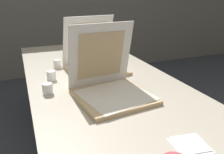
{
  "coord_description": "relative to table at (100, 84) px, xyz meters",
  "views": [
    {
      "loc": [
        -0.47,
        -0.78,
        1.27
      ],
      "look_at": [
        0.02,
        0.44,
        0.79
      ],
      "focal_mm": 37.89,
      "sensor_mm": 36.0,
      "label": 1
    }
  ],
  "objects": [
    {
      "name": "napkin_pile",
      "position": [
        0.08,
        -0.81,
        0.05
      ],
      "size": [
        0.14,
        0.14,
        0.01
      ],
      "color": "white",
      "rests_on": "table"
    },
    {
      "name": "cup_white_mid",
      "position": [
        -0.3,
        0.08,
        0.07
      ],
      "size": [
        0.06,
        0.06,
        0.06
      ],
      "primitive_type": "cylinder",
      "color": "white",
      "rests_on": "table"
    },
    {
      "name": "pizza_box_middle",
      "position": [
        0.01,
        0.16,
        0.1
      ],
      "size": [
        0.41,
        0.42,
        0.38
      ],
      "rotation": [
        0.0,
        0.0,
        0.12
      ],
      "color": "tan",
      "rests_on": "table"
    },
    {
      "name": "cup_white_far",
      "position": [
        -0.22,
        0.33,
        0.07
      ],
      "size": [
        0.06,
        0.06,
        0.06
      ],
      "primitive_type": "cylinder",
      "color": "white",
      "rests_on": "table"
    },
    {
      "name": "pizza_box_front",
      "position": [
        -0.04,
        -0.3,
        0.1
      ],
      "size": [
        0.41,
        0.41,
        0.39
      ],
      "rotation": [
        0.0,
        0.0,
        0.1
      ],
      "color": "tan",
      "rests_on": "table"
    },
    {
      "name": "table",
      "position": [
        0.0,
        0.0,
        0.0
      ],
      "size": [
        0.91,
        2.22,
        0.73
      ],
      "color": "#BCB29E",
      "rests_on": "ground"
    },
    {
      "name": "cup_white_near_center",
      "position": [
        -0.35,
        -0.13,
        0.07
      ],
      "size": [
        0.06,
        0.06,
        0.06
      ],
      "primitive_type": "cylinder",
      "color": "white",
      "rests_on": "table"
    }
  ]
}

